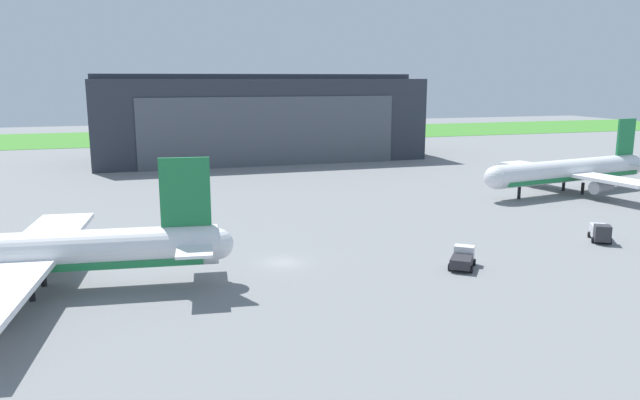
% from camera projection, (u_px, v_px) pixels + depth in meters
% --- Properties ---
extents(ground_plane, '(440.00, 440.00, 0.00)m').
position_uv_depth(ground_plane, '(282.00, 262.00, 68.18)').
color(ground_plane, slate).
extents(grass_field_strip, '(440.00, 56.00, 0.08)m').
position_uv_depth(grass_field_strip, '(178.00, 137.00, 214.83)').
color(grass_field_strip, '#40842E').
rests_on(grass_field_strip, ground_plane).
extents(maintenance_hangar, '(80.42, 28.57, 21.49)m').
position_uv_depth(maintenance_hangar, '(259.00, 119.00, 154.54)').
color(maintenance_hangar, '#2D333D').
rests_on(maintenance_hangar, ground_plane).
extents(airliner_near_left, '(40.83, 37.03, 12.90)m').
position_uv_depth(airliner_near_left, '(18.00, 255.00, 57.36)').
color(airliner_near_left, white).
rests_on(airliner_near_left, ground_plane).
extents(airliner_far_left, '(37.69, 31.06, 13.00)m').
position_uv_depth(airliner_far_left, '(569.00, 171.00, 108.46)').
color(airliner_far_left, white).
rests_on(airliner_far_left, ground_plane).
extents(ops_van, '(4.15, 5.07, 2.36)m').
position_uv_depth(ops_van, '(600.00, 232.00, 76.97)').
color(ops_van, '#2D2D33').
rests_on(ops_van, ground_plane).
extents(fuel_bowser, '(4.40, 4.82, 2.12)m').
position_uv_depth(fuel_bowser, '(463.00, 258.00, 66.21)').
color(fuel_bowser, silver).
rests_on(fuel_bowser, ground_plane).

